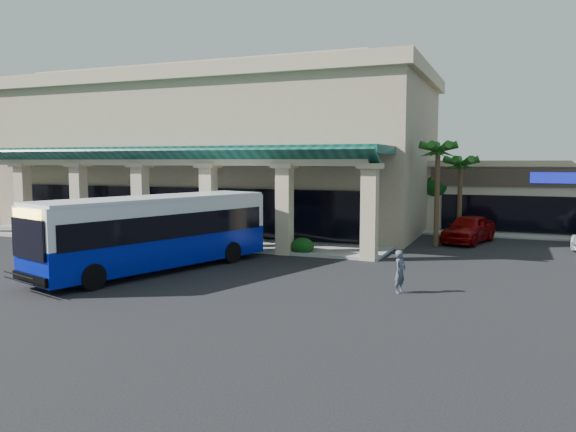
% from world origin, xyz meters
% --- Properties ---
extents(ground, '(110.00, 110.00, 0.00)m').
position_xyz_m(ground, '(0.00, 0.00, 0.00)').
color(ground, black).
extents(main_building, '(30.80, 14.80, 11.35)m').
position_xyz_m(main_building, '(-8.00, 16.00, 5.67)').
color(main_building, tan).
rests_on(main_building, ground).
extents(arcade, '(30.00, 6.20, 5.70)m').
position_xyz_m(arcade, '(-8.00, 6.80, 2.85)').
color(arcade, '#093A32').
rests_on(arcade, ground).
extents(palm_0, '(2.40, 2.40, 6.60)m').
position_xyz_m(palm_0, '(8.50, 11.00, 3.30)').
color(palm_0, '#194C14').
rests_on(palm_0, ground).
extents(palm_1, '(2.40, 2.40, 5.80)m').
position_xyz_m(palm_1, '(9.50, 14.00, 2.90)').
color(palm_1, '#194C14').
rests_on(palm_1, ground).
extents(broadleaf_tree, '(2.60, 2.60, 4.81)m').
position_xyz_m(broadleaf_tree, '(7.50, 19.00, 2.41)').
color(broadleaf_tree, black).
rests_on(broadleaf_tree, ground).
extents(transit_bus, '(6.24, 12.13, 3.31)m').
position_xyz_m(transit_bus, '(-2.14, -1.00, 1.66)').
color(transit_bus, '#021294').
rests_on(transit_bus, ground).
extents(pedestrian, '(0.54, 0.67, 1.59)m').
position_xyz_m(pedestrian, '(8.71, -1.17, 0.80)').
color(pedestrian, '#414C57').
rests_on(pedestrian, ground).
extents(car_silver, '(3.25, 5.32, 1.69)m').
position_xyz_m(car_silver, '(10.13, 13.13, 0.85)').
color(car_silver, '#840607').
rests_on(car_silver, ground).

